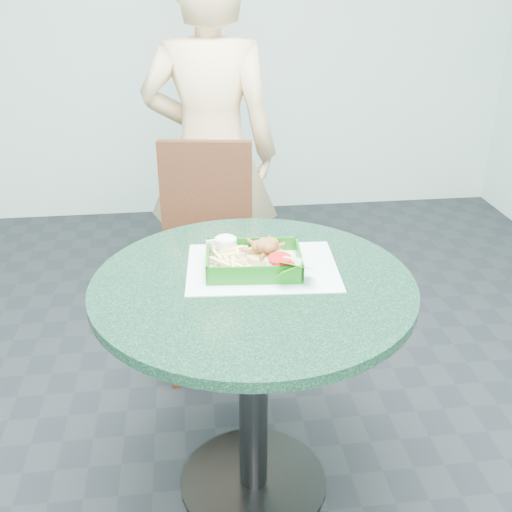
{
  "coord_description": "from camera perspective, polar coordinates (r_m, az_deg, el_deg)",
  "views": [
    {
      "loc": [
        -0.17,
        -1.45,
        1.56
      ],
      "look_at": [
        0.02,
        0.1,
        0.8
      ],
      "focal_mm": 42.0,
      "sensor_mm": 36.0,
      "label": 1
    }
  ],
  "objects": [
    {
      "name": "diner_person",
      "position": [
        2.64,
        -4.36,
        11.01
      ],
      "size": [
        0.7,
        0.52,
        1.75
      ],
      "primitive_type": "imported",
      "rotation": [
        0.0,
        0.0,
        2.96
      ],
      "color": "#D9B580",
      "rests_on": "floor"
    },
    {
      "name": "food_basket",
      "position": [
        1.72,
        -0.21,
        -1.38
      ],
      "size": [
        0.27,
        0.19,
        0.05
      ],
      "rotation": [
        0.0,
        0.0,
        -0.08
      ],
      "color": "#105C0F",
      "rests_on": "placemat"
    },
    {
      "name": "garnish_cup",
      "position": [
        1.66,
        2.86,
        -1.44
      ],
      "size": [
        0.12,
        0.11,
        0.05
      ],
      "rotation": [
        0.0,
        0.0,
        -0.14
      ],
      "color": "white",
      "rests_on": "food_basket"
    },
    {
      "name": "dining_chair",
      "position": [
        2.46,
        -4.54,
        1.34
      ],
      "size": [
        0.38,
        0.38,
        0.93
      ],
      "rotation": [
        0.0,
        0.0,
        -0.16
      ],
      "color": "#301E0F",
      "rests_on": "floor"
    },
    {
      "name": "crab_sandwich",
      "position": [
        1.74,
        0.73,
        0.16
      ],
      "size": [
        0.11,
        0.11,
        0.07
      ],
      "rotation": [
        0.0,
        0.0,
        -0.3
      ],
      "color": "tan",
      "rests_on": "food_basket"
    },
    {
      "name": "placemat",
      "position": [
        1.74,
        0.59,
        -1.64
      ],
      "size": [
        0.45,
        0.35,
        0.0
      ],
      "primitive_type": "cube",
      "rotation": [
        0.0,
        0.0,
        -0.07
      ],
      "color": "silver",
      "rests_on": "cafe_table"
    },
    {
      "name": "sauce_ramekin",
      "position": [
        1.76,
        -3.08,
        0.55
      ],
      "size": [
        0.06,
        0.06,
        0.04
      ],
      "rotation": [
        0.0,
        0.0,
        -0.34
      ],
      "color": "silver",
      "rests_on": "food_basket"
    },
    {
      "name": "cafe_table",
      "position": [
        1.76,
        -0.27,
        -7.79
      ],
      "size": [
        0.9,
        0.9,
        0.75
      ],
      "color": "#242424",
      "rests_on": "floor"
    },
    {
      "name": "floor",
      "position": [
        2.14,
        -0.24,
        -20.82
      ],
      "size": [
        4.0,
        5.0,
        0.02
      ],
      "primitive_type": "cube",
      "color": "#303335",
      "rests_on": "ground"
    },
    {
      "name": "fries_pile",
      "position": [
        1.72,
        -2.88,
        -0.68
      ],
      "size": [
        0.12,
        0.13,
        0.04
      ],
      "primitive_type": null,
      "rotation": [
        0.0,
        0.0,
        -0.1
      ],
      "color": "#F8DF86",
      "rests_on": "food_basket"
    }
  ]
}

